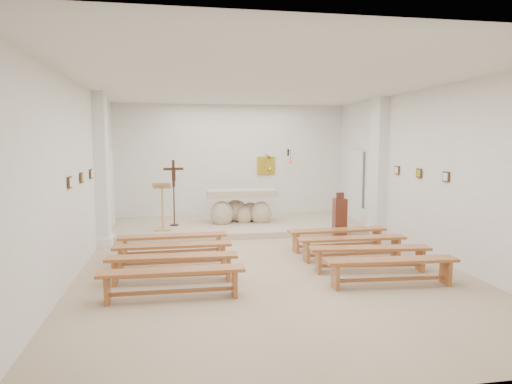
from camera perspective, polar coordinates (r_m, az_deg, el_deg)
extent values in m
cube|color=#CAB292|center=(9.35, 0.88, -8.56)|extent=(7.00, 10.00, 0.00)
cube|color=white|center=(9.06, -21.32, 1.77)|extent=(0.02, 10.00, 3.50)
cube|color=white|center=(10.30, 20.35, 2.32)|extent=(0.02, 10.00, 3.50)
cube|color=white|center=(13.97, -2.99, 3.70)|extent=(7.00, 0.02, 3.50)
cube|color=silver|center=(9.09, 0.92, 13.21)|extent=(7.00, 10.00, 0.02)
cube|color=#B7A48D|center=(12.70, -2.11, -4.19)|extent=(6.98, 3.00, 0.15)
cube|color=white|center=(11.01, -18.69, 2.62)|extent=(0.26, 0.55, 3.50)
cube|color=white|center=(12.01, 15.04, 3.04)|extent=(0.26, 0.55, 3.50)
cube|color=gold|center=(14.12, 1.27, 3.33)|extent=(0.55, 0.04, 0.55)
cube|color=black|center=(14.26, 4.04, 4.96)|extent=(0.04, 0.02, 0.20)
cylinder|color=black|center=(14.12, 4.19, 5.22)|extent=(0.02, 0.30, 0.02)
cylinder|color=black|center=(13.98, 4.33, 4.51)|extent=(0.01, 0.01, 0.34)
sphere|color=red|center=(13.98, 4.33, 3.74)|extent=(0.11, 0.11, 0.11)
cube|color=#432F1D|center=(8.28, -22.25, 1.12)|extent=(0.03, 0.20, 0.20)
cube|color=#432F1D|center=(9.26, -20.95, 1.69)|extent=(0.03, 0.20, 0.20)
cube|color=#432F1D|center=(10.24, -19.90, 2.15)|extent=(0.03, 0.20, 0.20)
cube|color=#432F1D|center=(9.61, 22.65, 1.78)|extent=(0.03, 0.20, 0.20)
cube|color=#432F1D|center=(10.46, 19.70, 2.24)|extent=(0.03, 0.20, 0.20)
cube|color=#432F1D|center=(11.34, 17.20, 2.63)|extent=(0.03, 0.20, 0.20)
cube|color=silver|center=(11.89, -18.22, -4.29)|extent=(0.10, 0.85, 0.52)
cube|color=silver|center=(12.84, 13.77, -3.37)|extent=(0.10, 0.85, 0.52)
ellipsoid|color=beige|center=(12.53, -4.29, -2.76)|extent=(0.63, 0.53, 0.71)
ellipsoid|color=beige|center=(12.70, 0.65, -2.70)|extent=(0.59, 0.50, 0.67)
ellipsoid|color=beige|center=(12.91, -2.57, -2.40)|extent=(0.67, 0.57, 0.63)
ellipsoid|color=beige|center=(12.94, -0.71, -2.61)|extent=(0.54, 0.46, 0.59)
ellipsoid|color=beige|center=(12.71, -1.51, -2.94)|extent=(0.46, 0.39, 0.54)
cube|color=beige|center=(12.67, -1.78, -0.13)|extent=(1.95, 0.79, 0.19)
cube|color=tan|center=(11.90, -11.55, -4.57)|extent=(0.41, 0.41, 0.04)
cylinder|color=tan|center=(11.81, -11.61, -2.10)|extent=(0.05, 0.05, 1.08)
cube|color=tan|center=(11.71, -11.69, 0.76)|extent=(0.48, 0.36, 0.18)
cube|color=white|center=(11.67, -11.72, 1.01)|extent=(0.41, 0.29, 0.14)
cylinder|color=#321B0F|center=(12.47, -10.16, -4.07)|extent=(0.23, 0.23, 0.03)
cylinder|color=#321B0F|center=(12.39, -10.20, -1.72)|extent=(0.03, 0.03, 1.06)
cube|color=#321B0F|center=(12.30, -10.28, 2.27)|extent=(0.07, 0.06, 0.72)
cube|color=#321B0F|center=(12.29, -10.30, 2.85)|extent=(0.53, 0.14, 0.07)
cube|color=#321B0F|center=(12.27, -10.26, 2.13)|extent=(0.10, 0.06, 0.31)
imported|color=#306327|center=(12.89, -2.85, -2.45)|extent=(0.65, 0.64, 0.55)
cube|color=#522417|center=(11.66, 10.42, -3.19)|extent=(0.32, 0.32, 0.98)
cube|color=#522417|center=(11.58, 10.47, -0.45)|extent=(0.20, 0.05, 0.16)
cube|color=#AC6331|center=(9.68, -10.35, -5.44)|extent=(2.23, 0.42, 0.05)
cube|color=#AC6331|center=(9.75, -16.00, -6.89)|extent=(0.07, 0.32, 0.42)
cube|color=#AC6331|center=(9.79, -4.68, -6.60)|extent=(0.07, 0.32, 0.42)
cube|color=#AC6331|center=(9.75, -10.31, -7.30)|extent=(1.87, 0.12, 0.05)
cube|color=#AC6331|center=(10.29, 10.13, -4.72)|extent=(2.23, 0.44, 0.05)
cube|color=#AC6331|center=(10.02, 5.00, -6.31)|extent=(0.07, 0.32, 0.42)
cube|color=#AC6331|center=(10.74, 14.86, -5.64)|extent=(0.07, 0.32, 0.42)
cube|color=#AC6331|center=(10.36, 10.10, -6.47)|extent=(1.87, 0.14, 0.05)
cube|color=#AC6331|center=(8.83, -10.38, -6.59)|extent=(2.22, 0.36, 0.05)
cube|color=#AC6331|center=(8.95, -16.56, -8.12)|extent=(0.06, 0.32, 0.42)
cube|color=#AC6331|center=(8.93, -4.13, -7.88)|extent=(0.06, 0.32, 0.42)
cube|color=#AC6331|center=(8.91, -10.34, -8.61)|extent=(1.87, 0.06, 0.05)
cube|color=#AC6331|center=(9.50, 11.93, -5.69)|extent=(2.22, 0.37, 0.05)
cube|color=#AC6331|center=(9.25, 6.32, -7.40)|extent=(0.06, 0.32, 0.42)
cube|color=#AC6331|center=(9.94, 17.08, -6.68)|extent=(0.06, 0.32, 0.42)
cube|color=#AC6331|center=(9.57, 11.88, -7.58)|extent=(1.87, 0.08, 0.05)
cube|color=#AC6331|center=(7.99, -10.41, -7.98)|extent=(2.23, 0.44, 0.05)
cube|color=#AC6331|center=(8.16, -17.21, -9.55)|extent=(0.07, 0.32, 0.42)
cube|color=#AC6331|center=(8.06, -3.47, -9.46)|extent=(0.07, 0.32, 0.42)
cube|color=#AC6331|center=(8.08, -10.36, -10.19)|extent=(1.87, 0.14, 0.05)
cube|color=#AC6331|center=(8.73, 14.05, -6.83)|extent=(2.24, 0.61, 0.05)
cube|color=#AC6331|center=(8.55, 7.80, -8.57)|extent=(0.10, 0.33, 0.42)
cube|color=#AC6331|center=(9.11, 19.83, -7.97)|extent=(0.10, 0.33, 0.42)
cube|color=#AC6331|center=(8.81, 14.00, -8.88)|extent=(1.86, 0.28, 0.05)
cube|color=#AC6331|center=(7.16, -10.45, -9.69)|extent=(2.22, 0.36, 0.05)
cube|color=#AC6331|center=(7.31, -18.10, -11.48)|extent=(0.06, 0.32, 0.42)
cube|color=#AC6331|center=(7.28, -2.70, -11.23)|extent=(0.06, 0.32, 0.42)
cube|color=#AC6331|center=(7.26, -10.40, -12.14)|extent=(1.87, 0.07, 0.05)
cube|color=#AC6331|center=(7.97, 16.60, -8.18)|extent=(2.24, 0.49, 0.05)
cube|color=#AC6331|center=(7.72, 9.88, -10.28)|extent=(0.08, 0.33, 0.42)
cube|color=#AC6331|center=(8.45, 22.62, -9.22)|extent=(0.08, 0.33, 0.42)
cube|color=#AC6331|center=(8.06, 16.53, -10.40)|extent=(1.87, 0.18, 0.05)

